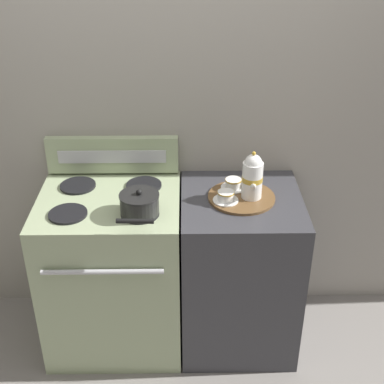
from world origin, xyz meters
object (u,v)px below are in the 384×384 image
(stove, at_px, (114,271))
(teacup_left, at_px, (233,184))
(teapot, at_px, (253,177))
(teacup_right, at_px, (226,196))
(saucepan, at_px, (139,204))
(serving_tray, at_px, (241,197))
(creamer_jug, at_px, (255,181))

(stove, height_order, teacup_left, teacup_left)
(teapot, distance_m, teacup_right, 0.16)
(teacup_right, bearing_deg, saucepan, -166.01)
(serving_tray, distance_m, teacup_left, 0.09)
(teacup_right, height_order, creamer_jug, creamer_jug)
(teacup_left, height_order, teacup_right, same)
(serving_tray, height_order, creamer_jug, creamer_jug)
(saucepan, xyz_separation_m, teacup_right, (0.41, 0.10, -0.02))
(serving_tray, distance_m, teacup_right, 0.10)
(teapot, relative_size, teacup_left, 1.97)
(saucepan, height_order, teacup_right, saucepan)
(teapot, bearing_deg, saucepan, -166.01)
(stove, height_order, saucepan, saucepan)
(saucepan, height_order, creamer_jug, saucepan)
(saucepan, relative_size, teacup_right, 2.25)
(saucepan, bearing_deg, teacup_left, 26.42)
(teapot, relative_size, teacup_right, 1.97)
(stove, xyz_separation_m, creamer_jug, (0.74, 0.10, 0.50))
(stove, distance_m, teacup_left, 0.80)
(saucepan, bearing_deg, serving_tray, 16.63)
(teacup_left, bearing_deg, creamer_jug, 4.74)
(serving_tray, bearing_deg, stove, -179.43)
(stove, bearing_deg, creamer_jug, 7.41)
(saucepan, distance_m, teapot, 0.57)
(stove, distance_m, teacup_right, 0.76)
(creamer_jug, bearing_deg, teacup_right, -139.33)
(teacup_left, distance_m, creamer_jug, 0.11)
(teacup_left, bearing_deg, stove, -172.13)
(serving_tray, height_order, teapot, teapot)
(serving_tray, bearing_deg, teacup_right, -151.29)
(teapot, xyz_separation_m, creamer_jug, (0.03, 0.10, -0.08))
(stove, bearing_deg, teacup_left, 7.87)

